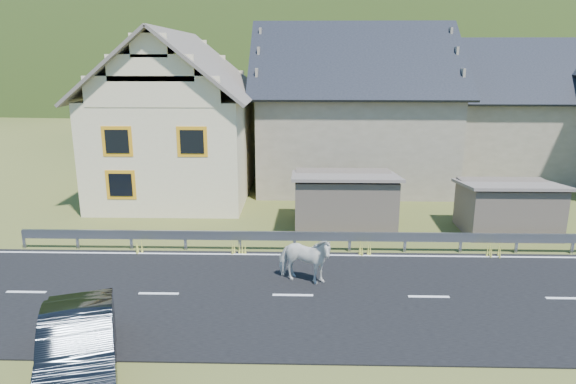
{
  "coord_description": "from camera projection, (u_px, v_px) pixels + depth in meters",
  "views": [
    {
      "loc": [
        -3.78,
        -13.89,
        6.85
      ],
      "look_at": [
        -4.23,
        3.25,
        2.35
      ],
      "focal_mm": 32.0,
      "sensor_mm": 36.0,
      "label": 1
    }
  ],
  "objects": [
    {
      "name": "ground",
      "position": [
        429.0,
        298.0,
        15.07
      ],
      "size": [
        160.0,
        160.0,
        0.0
      ],
      "primitive_type": "plane",
      "color": "#334118",
      "rests_on": "ground"
    },
    {
      "name": "road",
      "position": [
        429.0,
        297.0,
        15.07
      ],
      "size": [
        60.0,
        7.0,
        0.04
      ],
      "primitive_type": "cube",
      "color": "black",
      "rests_on": "ground"
    },
    {
      "name": "lane_markings",
      "position": [
        429.0,
        297.0,
        15.06
      ],
      "size": [
        60.0,
        6.6,
        0.01
      ],
      "primitive_type": "cube",
      "color": "silver",
      "rests_on": "road"
    },
    {
      "name": "guardrail",
      "position": [
        405.0,
        237.0,
        18.49
      ],
      "size": [
        28.1,
        0.09,
        0.75
      ],
      "color": "#93969B",
      "rests_on": "ground"
    },
    {
      "name": "shed_left",
      "position": [
        344.0,
        202.0,
        21.13
      ],
      "size": [
        4.3,
        3.3,
        2.4
      ],
      "primitive_type": "cube",
      "color": "#67594C",
      "rests_on": "ground"
    },
    {
      "name": "shed_right",
      "position": [
        508.0,
        208.0,
        20.51
      ],
      "size": [
        3.8,
        2.9,
        2.2
      ],
      "primitive_type": "cube",
      "color": "#67594C",
      "rests_on": "ground"
    },
    {
      "name": "house_cream",
      "position": [
        178.0,
        109.0,
        25.82
      ],
      "size": [
        7.8,
        9.8,
        8.3
      ],
      "color": "beige",
      "rests_on": "ground"
    },
    {
      "name": "house_stone_a",
      "position": [
        352.0,
        99.0,
        28.42
      ],
      "size": [
        10.8,
        9.8,
        8.9
      ],
      "color": "gray",
      "rests_on": "ground"
    },
    {
      "name": "house_stone_b",
      "position": [
        518.0,
        103.0,
        30.21
      ],
      "size": [
        9.8,
        8.8,
        8.1
      ],
      "color": "gray",
      "rests_on": "ground"
    },
    {
      "name": "mountain",
      "position": [
        324.0,
        131.0,
        194.06
      ],
      "size": [
        440.0,
        280.0,
        260.0
      ],
      "primitive_type": "ellipsoid",
      "color": "#1D300C",
      "rests_on": "ground"
    },
    {
      "name": "conifer_patch",
      "position": [
        85.0,
        61.0,
        121.28
      ],
      "size": [
        76.0,
        50.0,
        28.0
      ],
      "primitive_type": "ellipsoid",
      "color": "black",
      "rests_on": "ground"
    },
    {
      "name": "horse",
      "position": [
        304.0,
        259.0,
        15.85
      ],
      "size": [
        1.36,
        1.98,
        1.53
      ],
      "primitive_type": "imported",
      "rotation": [
        0.0,
        0.0,
        1.24
      ],
      "color": "silver",
      "rests_on": "road"
    },
    {
      "name": "car",
      "position": [
        79.0,
        346.0,
        11.24
      ],
      "size": [
        3.0,
        4.65,
        1.45
      ],
      "primitive_type": "imported",
      "rotation": [
        0.0,
        0.0,
        0.36
      ],
      "color": "black",
      "rests_on": "ground"
    }
  ]
}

